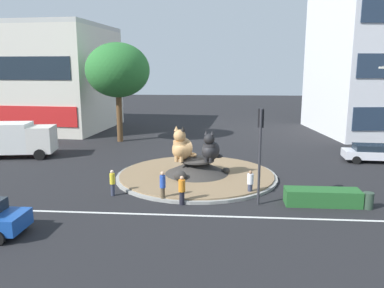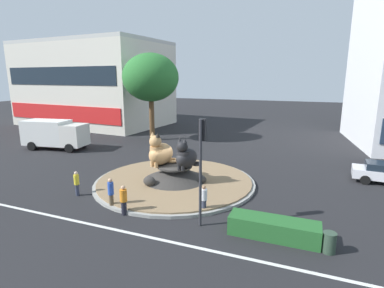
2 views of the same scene
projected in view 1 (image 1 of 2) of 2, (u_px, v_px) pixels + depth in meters
name	position (u px, v px, depth m)	size (l,w,h in m)	color
ground_plane	(197.00, 177.00, 26.87)	(160.00, 160.00, 0.00)	black
lane_centreline	(187.00, 215.00, 19.92)	(112.00, 0.20, 0.01)	silver
roundabout_island	(197.00, 172.00, 26.79)	(11.13, 11.13, 1.29)	gray
cat_statue_calico	(182.00, 147.00, 26.28)	(1.90, 2.43, 2.40)	tan
cat_statue_black	(211.00, 149.00, 26.11)	(1.72, 2.22, 2.14)	black
traffic_light_mast	(260.00, 139.00, 20.89)	(0.34, 0.46, 5.38)	#2D2D33
shophouse_block	(20.00, 78.00, 47.53)	(22.75, 15.05, 12.49)	beige
clipped_hedge_strip	(322.00, 197.00, 21.36)	(4.09, 1.20, 0.90)	#235B28
broadleaf_tree_behind_island	(118.00, 70.00, 38.37)	(6.39, 6.39, 9.97)	brown
pedestrian_yellow_shirt	(112.00, 182.00, 22.82)	(0.31, 0.31, 1.58)	#33384C
pedestrian_orange_shirt	(182.00, 190.00, 21.32)	(0.39, 0.39, 1.66)	black
pedestrian_blue_shirt	(163.00, 185.00, 21.83)	(0.33, 0.33, 1.77)	brown
pedestrian_white_shirt	(250.00, 182.00, 22.87)	(0.37, 0.37, 1.55)	#33384C
sedan_on_far_lane	(374.00, 153.00, 30.96)	(4.87, 2.25, 1.43)	silver
delivery_box_truck	(14.00, 138.00, 32.48)	(6.78, 3.47, 2.95)	silver
litter_bin	(368.00, 201.00, 20.80)	(0.56, 0.56, 0.90)	#2D4233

